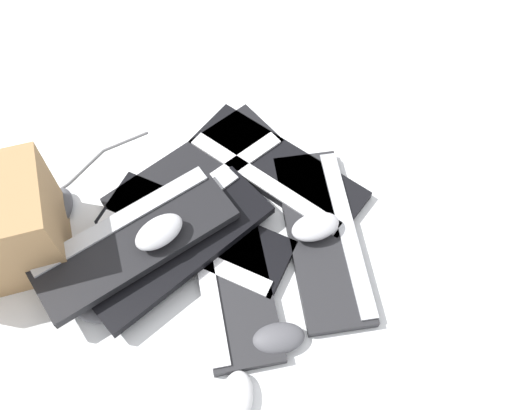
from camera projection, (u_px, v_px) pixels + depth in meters
The scene contains 15 objects.
ground_plane at pixel (229, 195), 1.36m from camera, with size 3.20×3.20×0.00m, color white.
keyboard_0 at pixel (195, 235), 1.29m from camera, with size 0.41×0.42×0.03m.
keyboard_1 at pixel (231, 270), 1.25m from camera, with size 0.22×0.46×0.03m.
keyboard_2 at pixel (323, 236), 1.29m from camera, with size 0.24×0.46×0.03m.
keyboard_3 at pixel (277, 170), 1.38m from camera, with size 0.36×0.45×0.03m.
keyboard_4 at pixel (196, 172), 1.37m from camera, with size 0.46×0.29×0.03m.
keyboard_5 at pixel (177, 245), 1.24m from camera, with size 0.46×0.30×0.03m.
keyboard_6 at pixel (134, 240), 1.22m from camera, with size 0.46×0.25×0.03m.
mouse_0 at pixel (58, 208), 1.32m from camera, with size 0.11×0.07×0.04m, color #4C4C51.
mouse_1 at pixel (278, 338), 1.17m from camera, with size 0.11×0.07×0.04m, color #4C4C51.
mouse_2 at pixel (236, 399), 1.11m from camera, with size 0.11×0.07×0.04m, color silver.
mouse_3 at pixel (159, 232), 1.19m from camera, with size 0.11×0.07×0.04m, color #B7B7BC.
mouse_4 at pixel (315, 227), 1.26m from camera, with size 0.11×0.07×0.04m, color #B7B7BC.
mouse_5 at pixel (88, 304), 1.20m from camera, with size 0.11×0.07×0.04m, color #4C4C51.
cable_0 at pixel (51, 192), 1.36m from camera, with size 0.51×0.19×0.01m.
Camera 1 is at (0.18, 0.67, 1.17)m, focal length 40.00 mm.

